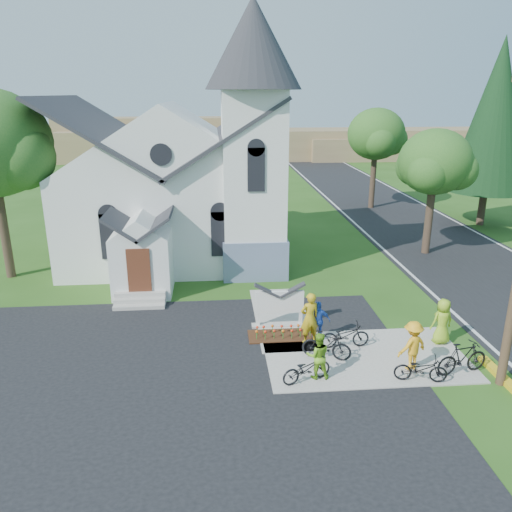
{
  "coord_description": "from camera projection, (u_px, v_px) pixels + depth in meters",
  "views": [
    {
      "loc": [
        -3.67,
        -14.67,
        8.86
      ],
      "look_at": [
        -1.98,
        5.0,
        2.38
      ],
      "focal_mm": 35.0,
      "sensor_mm": 36.0,
      "label": 1
    }
  ],
  "objects": [
    {
      "name": "bike_2",
      "position": [
        345.0,
        335.0,
        18.01
      ],
      "size": [
        1.81,
        0.68,
        0.94
      ],
      "primitive_type": "imported",
      "rotation": [
        0.0,
        0.0,
        1.6
      ],
      "color": "black",
      "rests_on": "sidewalk"
    },
    {
      "name": "parking_lot",
      "position": [
        105.0,
        413.0,
        14.48
      ],
      "size": [
        20.0,
        16.0,
        0.02
      ],
      "primitive_type": "cube",
      "color": "black",
      "rests_on": "ground"
    },
    {
      "name": "bike_1",
      "position": [
        326.0,
        345.0,
        17.2
      ],
      "size": [
        1.79,
        1.09,
        1.04
      ],
      "primitive_type": "imported",
      "rotation": [
        0.0,
        0.0,
        1.2
      ],
      "color": "black",
      "rests_on": "sidewalk"
    },
    {
      "name": "bike_3",
      "position": [
        462.0,
        358.0,
        16.29
      ],
      "size": [
        1.94,
        0.9,
        1.12
      ],
      "primitive_type": "imported",
      "rotation": [
        0.0,
        0.0,
        1.78
      ],
      "color": "black",
      "rests_on": "sidewalk"
    },
    {
      "name": "ground",
      "position": [
        327.0,
        367.0,
        16.94
      ],
      "size": [
        120.0,
        120.0,
        0.0
      ],
      "primitive_type": "plane",
      "color": "#2A5017",
      "rests_on": "ground"
    },
    {
      "name": "tree_road_near",
      "position": [
        435.0,
        163.0,
        27.37
      ],
      "size": [
        4.0,
        4.0,
        7.05
      ],
      "color": "#33241C",
      "rests_on": "ground"
    },
    {
      "name": "tree_road_mid",
      "position": [
        376.0,
        135.0,
        38.59
      ],
      "size": [
        4.4,
        4.4,
        7.8
      ],
      "color": "#33241C",
      "rests_on": "ground"
    },
    {
      "name": "conifer",
      "position": [
        495.0,
        116.0,
        32.9
      ],
      "size": [
        5.2,
        5.2,
        12.4
      ],
      "color": "#33241C",
      "rests_on": "ground"
    },
    {
      "name": "cyclist_0",
      "position": [
        310.0,
        318.0,
        18.2
      ],
      "size": [
        0.8,
        0.62,
        1.97
      ],
      "primitive_type": "imported",
      "rotation": [
        0.0,
        0.0,
        3.37
      ],
      "color": "gold",
      "rests_on": "sidewalk"
    },
    {
      "name": "church_sign",
      "position": [
        280.0,
        303.0,
        19.55
      ],
      "size": [
        2.2,
        0.4,
        1.7
      ],
      "color": "gray",
      "rests_on": "ground"
    },
    {
      "name": "cyclist_2",
      "position": [
        318.0,
        321.0,
        18.48
      ],
      "size": [
        0.91,
        0.42,
        1.53
      ],
      "primitive_type": "imported",
      "rotation": [
        0.0,
        0.0,
        3.09
      ],
      "color": "blue",
      "rests_on": "sidewalk"
    },
    {
      "name": "bike_4",
      "position": [
        421.0,
        369.0,
        15.88
      ],
      "size": [
        1.75,
        0.91,
        0.88
      ],
      "primitive_type": "imported",
      "rotation": [
        0.0,
        0.0,
        1.36
      ],
      "color": "black",
      "rests_on": "sidewalk"
    },
    {
      "name": "cyclist_1",
      "position": [
        318.0,
        356.0,
        15.99
      ],
      "size": [
        0.8,
        0.64,
        1.57
      ],
      "primitive_type": "imported",
      "rotation": [
        0.0,
        0.0,
        3.08
      ],
      "color": "#70AF20",
      "rests_on": "sidewalk"
    },
    {
      "name": "flower_bed",
      "position": [
        282.0,
        336.0,
        19.01
      ],
      "size": [
        2.6,
        1.1,
        0.07
      ],
      "primitive_type": "cube",
      "color": "#3C1D10",
      "rests_on": "ground"
    },
    {
      "name": "cyclist_3",
      "position": [
        412.0,
        346.0,
        16.48
      ],
      "size": [
        1.27,
        1.0,
        1.72
      ],
      "primitive_type": "imported",
      "rotation": [
        0.0,
        0.0,
        3.52
      ],
      "color": "#F4A61B",
      "rests_on": "sidewalk"
    },
    {
      "name": "road",
      "position": [
        429.0,
        238.0,
        31.95
      ],
      "size": [
        8.0,
        90.0,
        0.02
      ],
      "primitive_type": "cube",
      "color": "black",
      "rests_on": "ground"
    },
    {
      "name": "cyclist_4",
      "position": [
        442.0,
        321.0,
        18.21
      ],
      "size": [
        0.93,
        0.69,
        1.73
      ],
      "primitive_type": "imported",
      "rotation": [
        0.0,
        0.0,
        3.32
      ],
      "color": "#8DB822",
      "rests_on": "sidewalk"
    },
    {
      "name": "church",
      "position": [
        179.0,
        164.0,
        26.68
      ],
      "size": [
        12.35,
        12.0,
        13.0
      ],
      "color": "white",
      "rests_on": "ground"
    },
    {
      "name": "sidewalk",
      "position": [
        365.0,
        357.0,
        17.53
      ],
      "size": [
        7.0,
        4.0,
        0.05
      ],
      "primitive_type": "cube",
      "color": "gray",
      "rests_on": "ground"
    },
    {
      "name": "bike_0",
      "position": [
        307.0,
        369.0,
        15.87
      ],
      "size": [
        1.82,
        1.14,
        0.9
      ],
      "primitive_type": "imported",
      "rotation": [
        0.0,
        0.0,
        1.91
      ],
      "color": "black",
      "rests_on": "sidewalk"
    },
    {
      "name": "distant_hills",
      "position": [
        263.0,
        143.0,
        69.87
      ],
      "size": [
        61.0,
        10.0,
        5.6
      ],
      "color": "olive",
      "rests_on": "ground"
    }
  ]
}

